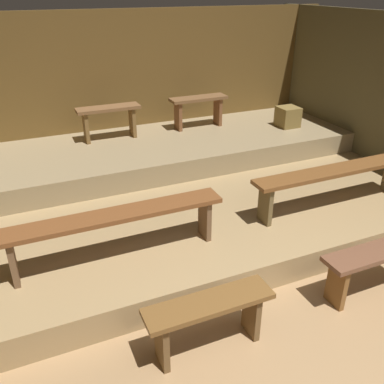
% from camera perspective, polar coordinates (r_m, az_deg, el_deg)
% --- Properties ---
extents(ground, '(6.15, 6.10, 0.08)m').
position_cam_1_polar(ground, '(4.70, 4.22, -6.95)').
color(ground, '#9F7B52').
extents(wall_back, '(6.15, 0.06, 2.25)m').
position_cam_1_polar(wall_back, '(6.56, -6.56, 13.90)').
color(wall_back, brown).
rests_on(wall_back, ground).
extents(platform_lower, '(5.35, 3.58, 0.29)m').
position_cam_1_polar(platform_lower, '(5.28, -0.00, -0.54)').
color(platform_lower, '#A28458').
rests_on(platform_lower, ground).
extents(platform_middle, '(5.35, 1.66, 0.29)m').
position_cam_1_polar(platform_middle, '(5.97, -3.69, 5.77)').
color(platform_middle, '#98835D').
rests_on(platform_middle, platform_lower).
extents(bench_floor_left, '(1.00, 0.26, 0.46)m').
position_cam_1_polar(bench_floor_left, '(3.26, 2.32, -16.34)').
color(bench_floor_left, brown).
rests_on(bench_floor_left, ground).
extents(bench_floor_right, '(1.00, 0.26, 0.46)m').
position_cam_1_polar(bench_floor_right, '(4.08, 23.52, -8.80)').
color(bench_floor_right, brown).
rests_on(bench_floor_right, ground).
extents(bench_lower_left, '(2.00, 0.26, 0.46)m').
position_cam_1_polar(bench_lower_left, '(3.76, -10.47, -4.04)').
color(bench_lower_left, brown).
rests_on(bench_lower_left, platform_lower).
extents(bench_lower_right, '(2.00, 0.26, 0.46)m').
position_cam_1_polar(bench_lower_right, '(4.84, 18.99, 2.10)').
color(bench_lower_right, brown).
rests_on(bench_lower_right, platform_lower).
extents(bench_middle_left, '(0.87, 0.26, 0.46)m').
position_cam_1_polar(bench_middle_left, '(5.98, -11.31, 10.16)').
color(bench_middle_left, brown).
rests_on(bench_middle_left, platform_middle).
extents(bench_middle_right, '(0.87, 0.26, 0.46)m').
position_cam_1_polar(bench_middle_right, '(6.40, 0.88, 11.73)').
color(bench_middle_right, brown).
rests_on(bench_middle_right, platform_middle).
extents(wooden_crate_middle, '(0.30, 0.30, 0.30)m').
position_cam_1_polar(wooden_crate_middle, '(6.64, 12.98, 10.00)').
color(wooden_crate_middle, olive).
rests_on(wooden_crate_middle, platform_middle).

